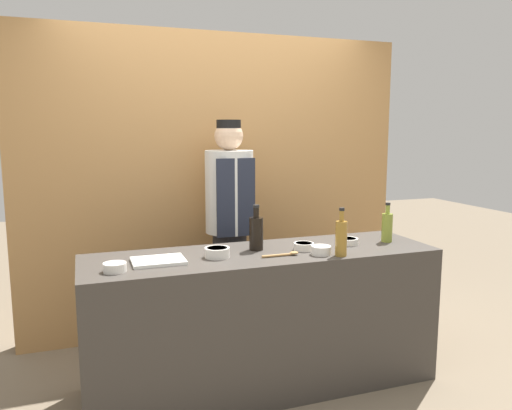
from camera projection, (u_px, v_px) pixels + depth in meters
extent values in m
plane|color=#756651|center=(263.00, 384.00, 3.26)|extent=(14.00, 14.00, 0.00)
cube|color=#B7844C|center=(217.00, 184.00, 4.10)|extent=(3.14, 0.18, 2.40)
cube|color=#3D3833|center=(263.00, 319.00, 3.19)|extent=(2.22, 0.65, 0.89)
cylinder|color=white|center=(321.00, 250.00, 3.05)|extent=(0.12, 0.12, 0.05)
cylinder|color=yellow|center=(321.00, 247.00, 3.05)|extent=(0.10, 0.10, 0.02)
cylinder|color=white|center=(304.00, 246.00, 3.17)|extent=(0.13, 0.13, 0.05)
cylinder|color=silver|center=(304.00, 244.00, 3.17)|extent=(0.11, 0.11, 0.01)
cylinder|color=white|center=(217.00, 252.00, 2.99)|extent=(0.15, 0.15, 0.06)
cylinder|color=#703384|center=(217.00, 249.00, 2.99)|extent=(0.12, 0.12, 0.02)
cylinder|color=white|center=(115.00, 267.00, 2.69)|extent=(0.12, 0.12, 0.05)
cylinder|color=green|center=(115.00, 264.00, 2.68)|extent=(0.10, 0.10, 0.01)
cylinder|color=white|center=(348.00, 241.00, 3.33)|extent=(0.14, 0.14, 0.04)
cylinder|color=brown|center=(348.00, 239.00, 3.33)|extent=(0.11, 0.11, 0.01)
cube|color=white|center=(158.00, 261.00, 2.87)|extent=(0.30, 0.22, 0.02)
cylinder|color=olive|center=(341.00, 239.00, 3.01)|extent=(0.07, 0.07, 0.21)
cylinder|color=olive|center=(342.00, 216.00, 2.99)|extent=(0.03, 0.03, 0.07)
cylinder|color=black|center=(342.00, 209.00, 2.99)|extent=(0.03, 0.03, 0.02)
cylinder|color=olive|center=(387.00, 228.00, 3.40)|extent=(0.07, 0.07, 0.19)
cylinder|color=olive|center=(388.00, 209.00, 3.38)|extent=(0.03, 0.03, 0.06)
cylinder|color=black|center=(388.00, 204.00, 3.37)|extent=(0.03, 0.03, 0.02)
cylinder|color=black|center=(256.00, 234.00, 3.17)|extent=(0.09, 0.09, 0.21)
cylinder|color=black|center=(256.00, 213.00, 3.15)|extent=(0.04, 0.04, 0.06)
cylinder|color=black|center=(256.00, 206.00, 3.14)|extent=(0.04, 0.04, 0.02)
cylinder|color=#B2844C|center=(277.00, 255.00, 3.01)|extent=(0.19, 0.02, 0.02)
ellipsoid|color=#B2844C|center=(294.00, 253.00, 3.04)|extent=(0.05, 0.04, 0.02)
cylinder|color=#28282D|center=(230.00, 288.00, 3.84)|extent=(0.26, 0.26, 0.88)
cylinder|color=silver|center=(229.00, 192.00, 3.73)|extent=(0.36, 0.36, 0.62)
cube|color=#232838|center=(236.00, 198.00, 3.57)|extent=(0.29, 0.02, 0.57)
sphere|color=beige|center=(229.00, 136.00, 3.67)|extent=(0.21, 0.21, 0.21)
cylinder|color=black|center=(229.00, 125.00, 3.65)|extent=(0.18, 0.18, 0.07)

